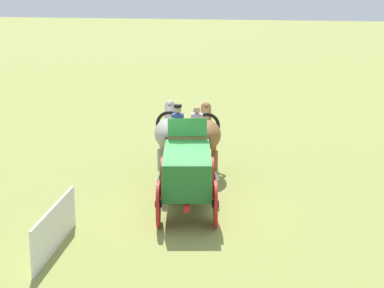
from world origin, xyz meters
TOP-DOWN VIEW (x-y plane):
  - ground_plane at (0.00, 0.00)m, footprint 220.00×220.00m
  - show_wagon at (0.17, 0.04)m, footprint 5.92×2.39m
  - draft_horse_near at (3.56, 1.53)m, footprint 3.04×1.39m
  - draft_horse_off at (3.87, 0.27)m, footprint 2.92×1.37m
  - sponsor_banner at (-3.36, 2.45)m, footprint 3.18×0.48m

SIDE VIEW (x-z plane):
  - ground_plane at x=0.00m, z-range 0.00..0.00m
  - sponsor_banner at x=-3.36m, z-range 0.00..1.10m
  - show_wagon at x=0.17m, z-range -0.18..2.58m
  - draft_horse_off at x=3.87m, z-range 0.23..2.42m
  - draft_horse_near at x=3.56m, z-range 0.25..2.49m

